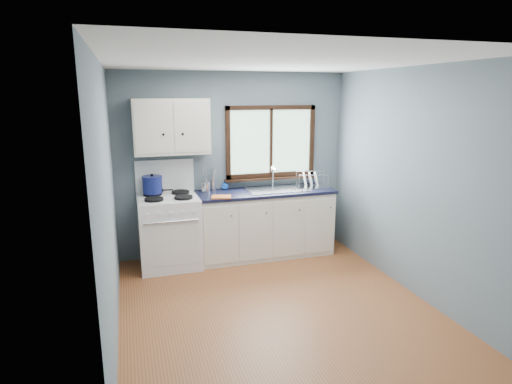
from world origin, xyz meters
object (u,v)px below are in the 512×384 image
object	(u,v)px
skillet	(154,191)
dish_rack	(311,183)
base_cabinets	(265,226)
sink	(277,194)
utensil_crock	(206,187)
thermos	(213,180)
gas_range	(169,229)
stockpot	(152,184)

from	to	relation	value
skillet	dish_rack	bearing A→B (deg)	-2.39
base_cabinets	sink	size ratio (longest dim) A/B	2.20
sink	utensil_crock	bearing A→B (deg)	171.73
thermos	dish_rack	xyz separation A→B (m)	(1.37, -0.16, -0.09)
sink	skillet	bearing A→B (deg)	175.40
gas_range	dish_rack	world-z (taller)	gas_range
stockpot	dish_rack	bearing A→B (deg)	-2.57
skillet	stockpot	world-z (taller)	stockpot
thermos	dish_rack	distance (m)	1.38
stockpot	sink	bearing A→B (deg)	-3.94
utensil_crock	base_cabinets	bearing A→B (deg)	-10.10
utensil_crock	thermos	bearing A→B (deg)	18.97
dish_rack	sink	bearing A→B (deg)	-163.26
gas_range	base_cabinets	xyz separation A→B (m)	(1.31, 0.02, -0.08)
base_cabinets	stockpot	size ratio (longest dim) A/B	6.09
gas_range	dish_rack	xyz separation A→B (m)	(2.00, 0.03, 0.48)
thermos	dish_rack	size ratio (longest dim) A/B	0.61
gas_range	thermos	size ratio (longest dim) A/B	4.51
gas_range	base_cabinets	distance (m)	1.31
sink	stockpot	bearing A→B (deg)	176.06
base_cabinets	stockpot	world-z (taller)	stockpot
gas_range	sink	size ratio (longest dim) A/B	1.62
base_cabinets	thermos	world-z (taller)	thermos
skillet	dish_rack	distance (m)	2.16
sink	utensil_crock	world-z (taller)	utensil_crock
skillet	utensil_crock	distance (m)	0.68
skillet	dish_rack	size ratio (longest dim) A/B	0.75
gas_range	stockpot	size ratio (longest dim) A/B	4.48
skillet	thermos	size ratio (longest dim) A/B	1.23
dish_rack	base_cabinets	bearing A→B (deg)	-163.77
utensil_crock	thermos	distance (m)	0.14
sink	dish_rack	bearing A→B (deg)	1.85
sink	thermos	distance (m)	0.90
sink	utensil_crock	size ratio (longest dim) A/B	2.29
sink	skillet	distance (m)	1.66
skillet	base_cabinets	bearing A→B (deg)	-4.46
gas_range	skillet	distance (m)	0.54
skillet	thermos	world-z (taller)	thermos
skillet	sink	bearing A→B (deg)	-3.91
utensil_crock	dish_rack	xyz separation A→B (m)	(1.48, -0.12, -0.02)
dish_rack	gas_range	bearing A→B (deg)	-164.11
stockpot	thermos	size ratio (longest dim) A/B	1.01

